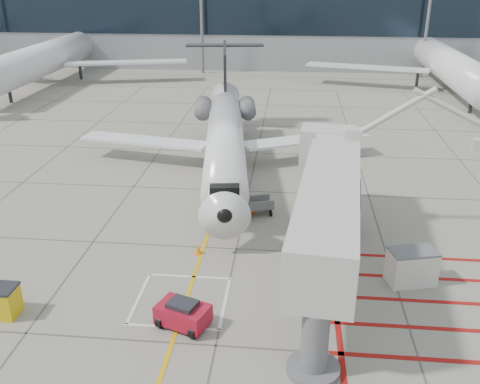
# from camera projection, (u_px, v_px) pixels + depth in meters

# --- Properties ---
(ground_plane) EXTENTS (260.00, 260.00, 0.00)m
(ground_plane) POSITION_uv_depth(u_px,v_px,m) (228.00, 290.00, 25.22)
(ground_plane) COLOR gray
(ground_plane) RESTS_ON ground
(regional_jet) EXTENTS (26.59, 31.86, 7.67)m
(regional_jet) POSITION_uv_depth(u_px,v_px,m) (225.00, 129.00, 36.36)
(regional_jet) COLOR white
(regional_jet) RESTS_ON ground_plane
(jet_bridge) EXTENTS (10.16, 18.39, 7.04)m
(jet_bridge) POSITION_uv_depth(u_px,v_px,m) (328.00, 219.00, 24.22)
(jet_bridge) COLOR beige
(jet_bridge) RESTS_ON ground_plane
(pushback_tug) EXTENTS (2.49, 2.02, 1.26)m
(pushback_tug) POSITION_uv_depth(u_px,v_px,m) (183.00, 313.00, 22.52)
(pushback_tug) COLOR #A51025
(pushback_tug) RESTS_ON ground_plane
(baggage_cart) EXTENTS (2.04, 1.63, 1.12)m
(baggage_cart) POSITION_uv_depth(u_px,v_px,m) (258.00, 206.00, 32.65)
(baggage_cart) COLOR #59595E
(baggage_cart) RESTS_ON ground_plane
(ground_power_unit) EXTENTS (2.45, 1.79, 1.74)m
(ground_power_unit) POSITION_uv_depth(u_px,v_px,m) (412.00, 267.00, 25.52)
(ground_power_unit) COLOR silver
(ground_power_unit) RESTS_ON ground_plane
(cone_nose) EXTENTS (0.40, 0.40, 0.55)m
(cone_nose) POSITION_uv_depth(u_px,v_px,m) (198.00, 249.00, 28.28)
(cone_nose) COLOR orange
(cone_nose) RESTS_ON ground_plane
(cone_side) EXTENTS (0.37, 0.37, 0.52)m
(cone_side) POSITION_uv_depth(u_px,v_px,m) (252.00, 209.00, 32.94)
(cone_side) COLOR #E6520C
(cone_side) RESTS_ON ground_plane
(terminal_building) EXTENTS (180.00, 28.00, 14.00)m
(terminal_building) POSITION_uv_depth(u_px,v_px,m) (341.00, 13.00, 85.61)
(terminal_building) COLOR gray
(terminal_building) RESTS_ON ground_plane
(terminal_glass_band) EXTENTS (180.00, 0.10, 6.00)m
(terminal_glass_band) POSITION_uv_depth(u_px,v_px,m) (350.00, 14.00, 72.36)
(terminal_glass_band) COLOR black
(terminal_glass_band) RESTS_ON ground_plane
(bg_aircraft_b) EXTENTS (34.62, 38.47, 11.54)m
(bg_aircraft_b) POSITION_uv_depth(u_px,v_px,m) (48.00, 36.00, 67.60)
(bg_aircraft_b) COLOR silver
(bg_aircraft_b) RESTS_ON ground_plane
(bg_aircraft_c) EXTENTS (33.45, 37.16, 11.15)m
(bg_aircraft_c) POSITION_uv_depth(u_px,v_px,m) (450.00, 43.00, 63.22)
(bg_aircraft_c) COLOR silver
(bg_aircraft_c) RESTS_ON ground_plane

